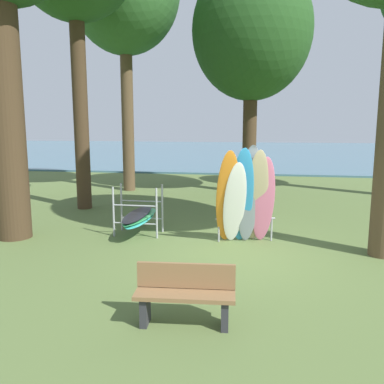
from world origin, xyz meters
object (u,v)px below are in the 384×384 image
at_px(tree_far_left_back, 252,32).
at_px(board_storage_rack, 139,216).
at_px(leaning_board_pile, 245,198).
at_px(park_bench, 185,293).

height_order(tree_far_left_back, board_storage_rack, tree_far_left_back).
distance_m(tree_far_left_back, leaning_board_pile, 8.91).
xyz_separation_m(leaning_board_pile, board_storage_rack, (-2.68, 0.45, -0.62)).
relative_size(board_storage_rack, park_bench, 1.49).
height_order(tree_far_left_back, leaning_board_pile, tree_far_left_back).
distance_m(board_storage_rack, park_bench, 4.92).
xyz_separation_m(tree_far_left_back, park_bench, (-0.54, -11.33, -5.77)).
height_order(tree_far_left_back, park_bench, tree_far_left_back).
bearing_deg(tree_far_left_back, board_storage_rack, -110.37).
distance_m(leaning_board_pile, board_storage_rack, 2.78).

